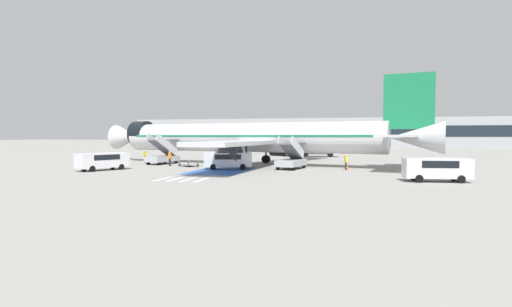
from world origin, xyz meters
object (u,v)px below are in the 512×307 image
Objects in this scene: fuel_tanker at (310,147)px; service_van_1 at (437,168)px; ground_crew_0 at (145,155)px; ground_crew_1 at (170,157)px; traffic_cone_0 at (94,164)px; boarding_stairs_forward at (163,157)px; ground_crew_3 at (346,161)px; service_van_2 at (228,159)px; ground_crew_2 at (212,158)px; boarding_stairs_aft at (291,160)px; service_van_0 at (103,160)px; baggage_cart at (189,164)px; terminal_building at (312,133)px; traffic_cone_1 at (347,167)px; traffic_cone_2 at (106,165)px; airliner at (249,137)px.

fuel_tanker reaches higher than service_van_1.
fuel_tanker is at bearing 164.03° from ground_crew_0.
ground_crew_1 reaches higher than traffic_cone_0.
service_van_1 is (31.06, -13.69, 0.17)m from boarding_stairs_forward.
service_van_1 is 12.35m from ground_crew_3.
service_van_1 reaches higher than service_van_2.
traffic_cone_0 is (-6.08, -6.06, -0.66)m from boarding_stairs_forward.
ground_crew_0 reaches higher than traffic_cone_0.
boarding_stairs_aft is at bearing 176.61° from ground_crew_2.
service_van_0 is 8.42× the size of traffic_cone_0.
fuel_tanker is 29.39m from baggage_cart.
terminal_building is (-5.85, 87.80, 3.72)m from boarding_stairs_aft.
baggage_cart reaches higher than traffic_cone_0.
fuel_tanker is at bearing 104.19° from traffic_cone_1.
ground_crew_0 is at bearing -100.78° from terminal_building.
service_van_0 is 1.03× the size of service_van_2.
ground_crew_2 is 16.32m from traffic_cone_1.
service_van_2 is at bearing -152.63° from boarding_stairs_aft.
traffic_cone_0 is at bearing 163.86° from traffic_cone_2.
service_van_0 is at bearing 48.77° from ground_crew_2.
service_van_0 is 26.88m from traffic_cone_1.
baggage_cart is (-12.25, -26.67, -1.48)m from fuel_tanker.
baggage_cart is (-26.15, 10.76, -0.91)m from service_van_1.
service_van_2 is at bearing 1.20° from traffic_cone_0.
fuel_tanker is at bearing -165.84° from service_van_1.
fuel_tanker is 28.26m from ground_crew_3.
traffic_cone_2 reaches higher than traffic_cone_1.
boarding_stairs_aft is at bearing 7.43° from traffic_cone_2.
ground_crew_3 is at bearing -82.29° from terminal_building.
ground_crew_0 is 83.51m from terminal_building.
ground_crew_3 is 3.03× the size of traffic_cone_2.
terminal_building is at bearing 78.71° from traffic_cone_0.
boarding_stairs_forward reaches higher than service_van_1.
fuel_tanker is at bearing -170.68° from baggage_cart.
traffic_cone_0 is (-23.83, -2.24, -0.62)m from boarding_stairs_aft.
ground_crew_2 is 12.62m from traffic_cone_2.
boarding_stairs_forward is at bearing -120.00° from service_van_1.
baggage_cart is 4.37× the size of traffic_cone_0.
boarding_stairs_forward is (-11.34, -2.12, -2.53)m from airliner.
boarding_stairs_forward reaches higher than baggage_cart.
ground_crew_3 is at bearing 13.03° from boarding_stairs_aft.
baggage_cart reaches higher than traffic_cone_2.
boarding_stairs_aft is 3.09× the size of ground_crew_0.
service_van_1 is (19.72, -15.81, -2.36)m from airliner.
traffic_cone_0 is 2.14m from traffic_cone_2.
airliner is 19.51m from traffic_cone_0.
terminal_building is at bearing 94.08° from boarding_stairs_forward.
service_van_2 reaches higher than ground_crew_2.
terminal_building is (-5.26, 60.23, 2.94)m from fuel_tanker.
service_van_0 is 33.14m from service_van_1.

